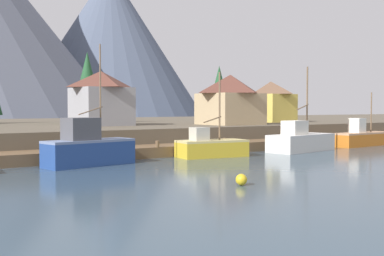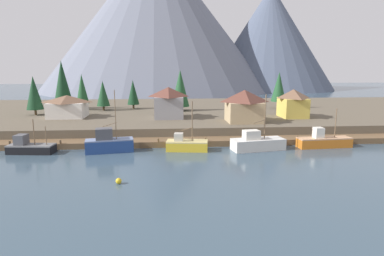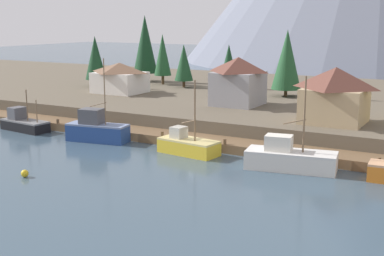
{
  "view_description": "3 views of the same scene",
  "coord_description": "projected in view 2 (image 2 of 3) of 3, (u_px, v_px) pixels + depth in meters",
  "views": [
    {
      "loc": [
        -27.61,
        -39.58,
        4.7
      ],
      "look_at": [
        1.95,
        3.13,
        2.55
      ],
      "focal_mm": 46.57,
      "sensor_mm": 36.0,
      "label": 1
    },
    {
      "loc": [
        -2.52,
        -53.29,
        13.38
      ],
      "look_at": [
        1.97,
        3.56,
        2.66
      ],
      "focal_mm": 30.41,
      "sensor_mm": 36.0,
      "label": 2
    },
    {
      "loc": [
        28.05,
        -50.11,
        14.24
      ],
      "look_at": [
        -1.07,
        2.03,
        1.96
      ],
      "focal_mm": 49.54,
      "sensor_mm": 36.0,
      "label": 3
    }
  ],
  "objects": [
    {
      "name": "conifer_back_right",
      "position": [
        62.0,
        82.0,
        84.84
      ],
      "size": [
        4.62,
        4.62,
        12.57
      ],
      "color": "#4C3823",
      "rests_on": "shoreline_bank"
    },
    {
      "name": "fishing_boat_black",
      "position": [
        30.0,
        147.0,
        51.13
      ],
      "size": [
        7.29,
        3.27,
        5.45
      ],
      "rotation": [
        0.0,
        0.0,
        -0.11
      ],
      "color": "black",
      "rests_on": "ground_plane"
    },
    {
      "name": "house_grey",
      "position": [
        169.0,
        102.0,
        70.22
      ],
      "size": [
        6.37,
        6.89,
        6.66
      ],
      "color": "gray",
      "rests_on": "shoreline_bank"
    },
    {
      "name": "ground_plane",
      "position": [
        178.0,
        128.0,
        74.56
      ],
      "size": [
        400.0,
        400.0,
        1.0
      ],
      "primitive_type": "cube",
      "color": "#384C5B"
    },
    {
      "name": "fishing_boat_yellow",
      "position": [
        186.0,
        145.0,
        52.85
      ],
      "size": [
        6.93,
        3.6,
        8.05
      ],
      "rotation": [
        0.0,
        0.0,
        -0.13
      ],
      "color": "gold",
      "rests_on": "ground_plane"
    },
    {
      "name": "conifer_centre",
      "position": [
        34.0,
        93.0,
        74.01
      ],
      "size": [
        3.71,
        3.71,
        8.91
      ],
      "color": "#4C3823",
      "rests_on": "shoreline_bank"
    },
    {
      "name": "shoreline_bank",
      "position": [
        176.0,
        114.0,
        86.0
      ],
      "size": [
        400.0,
        56.0,
        2.5
      ],
      "primitive_type": "cube",
      "color": "brown",
      "rests_on": "ground_plane"
    },
    {
      "name": "conifer_near_left",
      "position": [
        133.0,
        92.0,
        85.4
      ],
      "size": [
        3.13,
        3.13,
        7.56
      ],
      "color": "#4C3823",
      "rests_on": "shoreline_bank"
    },
    {
      "name": "mountain_west_peak",
      "position": [
        156.0,
        16.0,
        189.31
      ],
      "size": [
        133.25,
        133.25,
        84.75
      ],
      "primitive_type": "cone",
      "color": "slate",
      "rests_on": "ground_plane"
    },
    {
      "name": "house_tan",
      "position": [
        244.0,
        106.0,
        65.06
      ],
      "size": [
        7.18,
        6.81,
        6.43
      ],
      "color": "tan",
      "rests_on": "shoreline_bank"
    },
    {
      "name": "channel_buoy",
      "position": [
        119.0,
        181.0,
        37.75
      ],
      "size": [
        0.7,
        0.7,
        0.7
      ],
      "primitive_type": "sphere",
      "color": "gold",
      "rests_on": "ground_plane"
    },
    {
      "name": "dock",
      "position": [
        181.0,
        142.0,
        56.73
      ],
      "size": [
        80.0,
        4.0,
        1.6
      ],
      "color": "brown",
      "rests_on": "ground_plane"
    },
    {
      "name": "conifer_mid_right",
      "position": [
        180.0,
        88.0,
        81.14
      ],
      "size": [
        4.56,
        4.56,
        10.26
      ],
      "color": "#4C3823",
      "rests_on": "shoreline_bank"
    },
    {
      "name": "fishing_boat_orange",
      "position": [
        324.0,
        141.0,
        54.97
      ],
      "size": [
        9.24,
        2.94,
        6.57
      ],
      "rotation": [
        0.0,
        0.0,
        0.07
      ],
      "color": "#CC6B1E",
      "rests_on": "ground_plane"
    },
    {
      "name": "house_white",
      "position": [
        67.0,
        106.0,
        70.9
      ],
      "size": [
        7.98,
        6.65,
        4.87
      ],
      "color": "silver",
      "rests_on": "shoreline_bank"
    },
    {
      "name": "house_yellow",
      "position": [
        293.0,
        103.0,
        71.13
      ],
      "size": [
        5.42,
        6.53,
        6.14
      ],
      "color": "gold",
      "rests_on": "shoreline_bank"
    },
    {
      "name": "conifer_near_right",
      "position": [
        103.0,
        93.0,
        81.77
      ],
      "size": [
        3.26,
        3.26,
        7.51
      ],
      "color": "#4C3823",
      "rests_on": "shoreline_bank"
    },
    {
      "name": "mountain_central_peak",
      "position": [
        269.0,
        39.0,
        197.01
      ],
      "size": [
        77.52,
        77.52,
        60.79
      ],
      "primitive_type": "cone",
      "color": "#4C566B",
      "rests_on": "ground_plane"
    },
    {
      "name": "conifer_back_left",
      "position": [
        82.0,
        89.0,
        82.99
      ],
      "size": [
        3.15,
        3.15,
        9.15
      ],
      "color": "#4C3823",
      "rests_on": "shoreline_bank"
    },
    {
      "name": "fishing_boat_white",
      "position": [
        257.0,
        143.0,
        53.19
      ],
      "size": [
        9.0,
        4.53,
        9.11
      ],
      "rotation": [
        0.0,
        0.0,
        0.17
      ],
      "color": "silver",
      "rests_on": "ground_plane"
    },
    {
      "name": "fishing_boat_blue",
      "position": [
        109.0,
        143.0,
        51.75
      ],
      "size": [
        7.71,
        3.65,
        9.87
      ],
      "rotation": [
        0.0,
        0.0,
        0.17
      ],
      "color": "navy",
      "rests_on": "ground_plane"
    },
    {
      "name": "conifer_mid_left",
      "position": [
        279.0,
        87.0,
        85.83
      ],
      "size": [
        3.92,
        3.92,
        9.68
      ],
      "color": "#4C3823",
      "rests_on": "shoreline_bank"
    }
  ]
}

